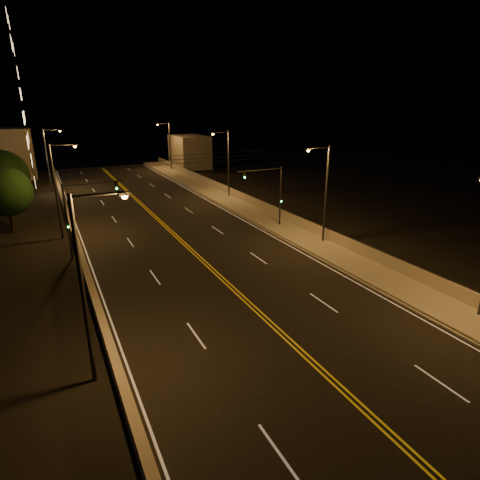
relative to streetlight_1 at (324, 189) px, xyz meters
name	(u,v)px	position (x,y,z in m)	size (l,w,h in m)	color
ground	(395,439)	(-11.52, -20.20, -5.26)	(160.00, 160.00, 0.00)	black
road	(207,265)	(-11.52, -0.20, -5.25)	(18.00, 120.00, 0.02)	black
sidewalk	(315,244)	(-0.72, -0.20, -5.11)	(3.60, 120.00, 0.30)	gray
curb	(298,248)	(-2.59, -0.20, -5.18)	(0.14, 120.00, 0.15)	gray
parapet_wall	(330,235)	(0.93, -0.20, -4.46)	(0.30, 120.00, 1.00)	gray
jersey_barrier	(89,281)	(-20.72, -0.20, -4.79)	(0.45, 120.00, 0.93)	gray
distant_building_right	(189,152)	(4.98, 50.79, -2.06)	(6.00, 10.00, 6.39)	gray
distant_building_left	(8,154)	(-27.52, 52.38, -0.97)	(8.00, 8.00, 8.58)	gray
parapet_rail	(330,230)	(0.93, -0.20, -3.93)	(0.06, 0.06, 120.00)	black
lane_markings	(208,265)	(-11.52, -0.27, -5.24)	(17.32, 116.00, 0.00)	silver
streetlight_1	(324,189)	(0.00, 0.00, 0.00)	(2.55, 0.28, 9.10)	#2D2D33
streetlight_2	(227,160)	(0.00, 21.25, 0.00)	(2.55, 0.28, 9.10)	#2D2D33
streetlight_3	(169,143)	(0.00, 48.50, 0.00)	(2.55, 0.28, 9.10)	#2D2D33
streetlight_4	(88,279)	(-21.44, -11.20, 0.00)	(2.55, 0.28, 9.10)	#2D2D33
streetlight_5	(58,185)	(-21.44, 12.48, 0.00)	(2.55, 0.28, 9.10)	#2D2D33
streetlight_6	(49,156)	(-21.44, 36.68, 0.00)	(2.55, 0.28, 9.10)	#2D2D33
traffic_signal_right	(273,190)	(-1.49, 6.48, -1.21)	(5.11, 0.31, 6.46)	#2D2D33
traffic_signal_left	(78,211)	(-20.36, 6.48, -1.21)	(5.11, 0.31, 6.46)	#2D2D33
overhead_wires	(169,160)	(-11.52, 9.30, 2.14)	(22.00, 0.03, 0.83)	black
tree_0	(6,192)	(-26.15, 16.76, -1.01)	(4.97, 4.97, 6.74)	black
tree_1	(3,175)	(-26.72, 23.85, -0.41)	(5.67, 5.67, 7.69)	black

